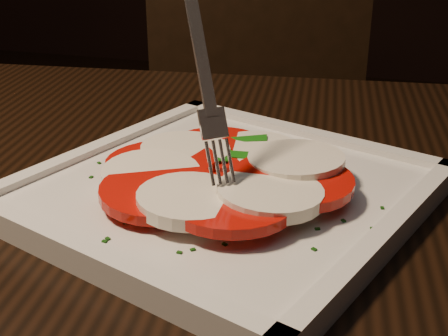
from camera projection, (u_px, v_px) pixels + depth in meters
table at (116, 309)px, 0.54m from camera, size 1.28×0.93×0.75m
chair at (261, 148)px, 1.18m from camera, size 0.53×0.53×0.93m
plate at (224, 193)px, 0.50m from camera, size 0.37×0.37×0.01m
caprese_salad at (224, 173)px, 0.50m from camera, size 0.24×0.21×0.03m
fork at (197, 57)px, 0.46m from camera, size 0.08×0.09×0.16m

